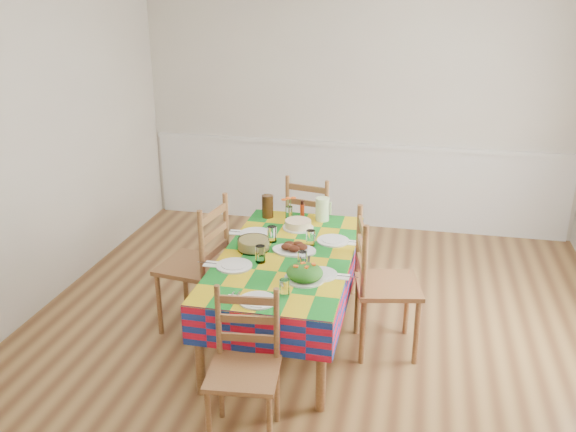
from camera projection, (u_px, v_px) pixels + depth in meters
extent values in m
cube|color=brown|center=(312.00, 348.00, 4.46)|extent=(4.50, 5.00, 0.04)
cube|color=#B9AFA2|center=(358.00, 101.00, 6.28)|extent=(4.50, 0.04, 2.70)
cube|color=#B9AFA2|center=(153.00, 418.00, 1.67)|extent=(4.50, 0.04, 2.70)
cube|color=#B9AFA2|center=(8.00, 149.00, 4.43)|extent=(0.04, 5.00, 2.70)
cube|color=silver|center=(355.00, 145.00, 6.39)|extent=(4.41, 0.06, 0.04)
cube|color=silver|center=(354.00, 185.00, 6.56)|extent=(4.41, 0.03, 0.90)
cylinder|color=brown|center=(199.00, 351.00, 3.83)|extent=(0.06, 0.06, 0.62)
cylinder|color=brown|center=(321.00, 367.00, 3.67)|extent=(0.06, 0.06, 0.62)
cylinder|color=brown|center=(263.00, 252.00, 5.26)|extent=(0.06, 0.06, 0.62)
cylinder|color=brown|center=(352.00, 260.00, 5.11)|extent=(0.06, 0.06, 0.62)
cube|color=brown|center=(287.00, 258.00, 4.35)|extent=(0.88, 1.68, 0.04)
cube|color=red|center=(287.00, 255.00, 4.34)|extent=(0.92, 1.71, 0.01)
cube|color=red|center=(226.00, 266.00, 4.48)|extent=(0.01, 1.71, 0.26)
cube|color=red|center=(350.00, 278.00, 4.30)|extent=(0.01, 1.71, 0.26)
cube|color=red|center=(255.00, 334.00, 3.61)|extent=(0.92, 0.01, 0.26)
cube|color=red|center=(309.00, 229.00, 5.17)|extent=(0.92, 0.01, 0.26)
cylinder|color=white|center=(257.00, 300.00, 3.69)|extent=(0.23, 0.23, 0.01)
cylinder|color=white|center=(257.00, 299.00, 3.69)|extent=(0.16, 0.16, 0.01)
cylinder|color=white|center=(284.00, 288.00, 3.74)|extent=(0.06, 0.06, 0.11)
cube|color=white|center=(233.00, 298.00, 3.72)|extent=(0.09, 0.09, 0.01)
cube|color=silver|center=(230.00, 297.00, 3.72)|extent=(0.01, 0.15, 0.00)
cube|color=silver|center=(236.00, 298.00, 3.72)|extent=(0.01, 0.17, 0.00)
cylinder|color=white|center=(234.00, 266.00, 4.15)|extent=(0.25, 0.25, 0.01)
cylinder|color=white|center=(234.00, 264.00, 4.15)|extent=(0.18, 0.18, 0.01)
cylinder|color=white|center=(260.00, 254.00, 4.20)|extent=(0.07, 0.07, 0.12)
cube|color=white|center=(211.00, 264.00, 4.18)|extent=(0.09, 0.09, 0.01)
cube|color=silver|center=(208.00, 263.00, 4.19)|extent=(0.16, 0.01, 0.00)
cube|color=silver|center=(214.00, 264.00, 4.18)|extent=(0.18, 0.01, 0.00)
cylinder|color=white|center=(256.00, 234.00, 4.69)|extent=(0.25, 0.25, 0.01)
cylinder|color=white|center=(256.00, 233.00, 4.68)|extent=(0.18, 0.18, 0.01)
cylinder|color=white|center=(272.00, 234.00, 4.53)|extent=(0.07, 0.07, 0.12)
cube|color=white|center=(235.00, 232.00, 4.72)|extent=(0.09, 0.09, 0.01)
cube|color=silver|center=(233.00, 232.00, 4.72)|extent=(0.16, 0.01, 0.00)
cube|color=silver|center=(237.00, 232.00, 4.72)|extent=(0.19, 0.01, 0.00)
cylinder|color=white|center=(320.00, 274.00, 4.03)|extent=(0.23, 0.23, 0.01)
cylinder|color=white|center=(320.00, 273.00, 4.03)|extent=(0.16, 0.16, 0.01)
cylinder|color=white|center=(302.00, 259.00, 4.13)|extent=(0.06, 0.06, 0.11)
cube|color=white|center=(343.00, 277.00, 4.00)|extent=(0.08, 0.08, 0.01)
cube|color=silver|center=(341.00, 276.00, 4.00)|extent=(0.14, 0.01, 0.00)
cube|color=silver|center=(346.00, 276.00, 3.99)|extent=(0.17, 0.01, 0.00)
cylinder|color=white|center=(333.00, 241.00, 4.56)|extent=(0.24, 0.24, 0.01)
cylinder|color=white|center=(333.00, 240.00, 4.55)|extent=(0.17, 0.17, 0.01)
cylinder|color=white|center=(311.00, 238.00, 4.47)|extent=(0.07, 0.07, 0.12)
cube|color=white|center=(354.00, 243.00, 4.53)|extent=(0.09, 0.09, 0.01)
cube|color=silver|center=(352.00, 242.00, 4.53)|extent=(0.15, 0.01, 0.00)
cube|color=silver|center=(357.00, 243.00, 4.52)|extent=(0.18, 0.01, 0.00)
ellipsoid|color=white|center=(294.00, 250.00, 4.39)|extent=(0.32, 0.23, 0.01)
ellipsoid|color=black|center=(302.00, 247.00, 4.37)|extent=(0.08, 0.07, 0.05)
ellipsoid|color=black|center=(298.00, 245.00, 4.41)|extent=(0.08, 0.07, 0.05)
ellipsoid|color=black|center=(289.00, 244.00, 4.41)|extent=(0.08, 0.07, 0.05)
ellipsoid|color=black|center=(287.00, 247.00, 4.37)|extent=(0.08, 0.07, 0.05)
ellipsoid|color=black|center=(294.00, 249.00, 4.34)|extent=(0.08, 0.07, 0.05)
cylinder|color=white|center=(305.00, 278.00, 3.97)|extent=(0.27, 0.27, 0.01)
ellipsoid|color=#144511|center=(305.00, 273.00, 3.95)|extent=(0.24, 0.24, 0.11)
cube|color=orange|center=(296.00, 266.00, 3.92)|extent=(0.03, 0.02, 0.01)
cube|color=orange|center=(303.00, 263.00, 3.96)|extent=(0.04, 0.04, 0.01)
cube|color=orange|center=(307.00, 267.00, 3.91)|extent=(0.03, 0.03, 0.01)
cube|color=orange|center=(314.00, 264.00, 3.95)|extent=(0.03, 0.04, 0.01)
cylinder|color=white|center=(254.00, 244.00, 4.41)|extent=(0.23, 0.23, 0.08)
cylinder|color=tan|center=(254.00, 244.00, 4.41)|extent=(0.21, 0.21, 0.07)
cylinder|color=white|center=(298.00, 228.00, 4.81)|extent=(0.24, 0.24, 0.01)
cylinder|color=#E4BE8B|center=(298.00, 224.00, 4.79)|extent=(0.21, 0.21, 0.06)
cube|color=black|center=(301.00, 262.00, 4.21)|extent=(0.12, 0.27, 0.01)
cube|color=black|center=(309.00, 261.00, 4.22)|extent=(0.06, 0.28, 0.01)
cylinder|color=white|center=(289.00, 212.00, 5.00)|extent=(0.06, 0.06, 0.10)
cylinder|color=#407E2A|center=(287.00, 208.00, 4.99)|extent=(0.01, 0.01, 0.14)
ellipsoid|color=orange|center=(284.00, 199.00, 4.97)|extent=(0.05, 0.05, 0.02)
cylinder|color=#407E2A|center=(291.00, 208.00, 4.99)|extent=(0.01, 0.01, 0.14)
ellipsoid|color=orange|center=(293.00, 198.00, 4.97)|extent=(0.05, 0.05, 0.02)
cylinder|color=#407E2A|center=(289.00, 208.00, 4.97)|extent=(0.01, 0.01, 0.14)
ellipsoid|color=orange|center=(288.00, 198.00, 4.92)|extent=(0.05, 0.05, 0.02)
cylinder|color=red|center=(302.00, 209.00, 5.00)|extent=(0.04, 0.04, 0.15)
cylinder|color=#C9EEA8|center=(322.00, 209.00, 4.94)|extent=(0.11, 0.11, 0.19)
cylinder|color=black|center=(268.00, 206.00, 5.01)|extent=(0.09, 0.09, 0.19)
cube|color=white|center=(257.00, 307.00, 3.61)|extent=(0.07, 0.02, 0.02)
cylinder|color=brown|center=(209.00, 423.00, 3.35)|extent=(0.03, 0.03, 0.42)
cylinder|color=brown|center=(269.00, 428.00, 3.31)|extent=(0.03, 0.03, 0.42)
cylinder|color=brown|center=(221.00, 388.00, 3.64)|extent=(0.03, 0.03, 0.42)
cylinder|color=brown|center=(277.00, 391.00, 3.61)|extent=(0.03, 0.03, 0.42)
cube|color=brown|center=(243.00, 373.00, 3.40)|extent=(0.43, 0.41, 0.03)
cylinder|color=brown|center=(218.00, 322.00, 3.50)|extent=(0.03, 0.03, 0.47)
cylinder|color=brown|center=(277.00, 325.00, 3.46)|extent=(0.03, 0.03, 0.47)
cube|color=brown|center=(248.00, 338.00, 3.51)|extent=(0.34, 0.05, 0.05)
cube|color=brown|center=(247.00, 319.00, 3.47)|extent=(0.34, 0.05, 0.05)
cube|color=brown|center=(247.00, 300.00, 3.42)|extent=(0.34, 0.05, 0.05)
cylinder|color=brown|center=(339.00, 246.00, 5.60)|extent=(0.04, 0.04, 0.45)
cylinder|color=brown|center=(303.00, 240.00, 5.74)|extent=(0.04, 0.04, 0.45)
cylinder|color=brown|center=(326.00, 260.00, 5.31)|extent=(0.04, 0.04, 0.45)
cylinder|color=brown|center=(288.00, 253.00, 5.44)|extent=(0.04, 0.04, 0.45)
cube|color=brown|center=(314.00, 225.00, 5.44)|extent=(0.49, 0.48, 0.03)
cylinder|color=brown|center=(326.00, 209.00, 5.13)|extent=(0.04, 0.04, 0.50)
cylinder|color=brown|center=(288.00, 203.00, 5.27)|extent=(0.04, 0.04, 0.50)
cube|color=brown|center=(307.00, 217.00, 5.24)|extent=(0.36, 0.09, 0.05)
cube|color=brown|center=(307.00, 203.00, 5.19)|extent=(0.36, 0.09, 0.05)
cube|color=brown|center=(307.00, 188.00, 5.14)|extent=(0.36, 0.09, 0.05)
cylinder|color=brown|center=(185.00, 282.00, 4.87)|extent=(0.04, 0.04, 0.49)
cylinder|color=brown|center=(159.00, 304.00, 4.52)|extent=(0.04, 0.04, 0.49)
cylinder|color=brown|center=(227.00, 289.00, 4.75)|extent=(0.04, 0.04, 0.49)
cylinder|color=brown|center=(204.00, 313.00, 4.40)|extent=(0.04, 0.04, 0.49)
cube|color=brown|center=(192.00, 266.00, 4.54)|extent=(0.50, 0.51, 0.03)
cylinder|color=brown|center=(226.00, 228.00, 4.56)|extent=(0.04, 0.04, 0.55)
cylinder|color=brown|center=(201.00, 248.00, 4.22)|extent=(0.04, 0.04, 0.55)
cube|color=brown|center=(215.00, 251.00, 4.43)|extent=(0.08, 0.39, 0.05)
cube|color=brown|center=(214.00, 233.00, 4.38)|extent=(0.08, 0.39, 0.05)
cube|color=brown|center=(213.00, 215.00, 4.33)|extent=(0.08, 0.39, 0.05)
cylinder|color=brown|center=(416.00, 333.00, 4.16)|extent=(0.04, 0.04, 0.49)
cylinder|color=brown|center=(407.00, 305.00, 4.52)|extent=(0.04, 0.04, 0.49)
cylinder|color=brown|center=(363.00, 332.00, 4.16)|extent=(0.04, 0.04, 0.49)
cylinder|color=brown|center=(357.00, 304.00, 4.53)|extent=(0.04, 0.04, 0.49)
cube|color=brown|center=(388.00, 285.00, 4.25)|extent=(0.52, 0.53, 0.03)
cylinder|color=brown|center=(364.00, 264.00, 3.98)|extent=(0.04, 0.04, 0.54)
cylinder|color=brown|center=(359.00, 241.00, 4.35)|extent=(0.04, 0.04, 0.54)
cube|color=brown|center=(361.00, 266.00, 4.20)|extent=(0.10, 0.39, 0.05)
cube|color=brown|center=(362.00, 247.00, 4.15)|extent=(0.10, 0.39, 0.05)
cube|color=brown|center=(362.00, 228.00, 4.10)|extent=(0.10, 0.39, 0.05)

